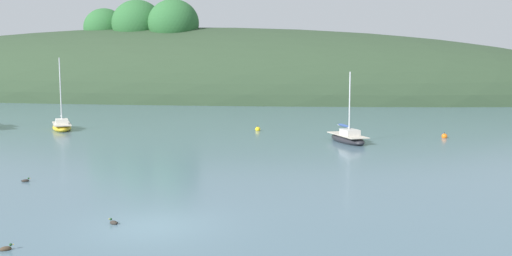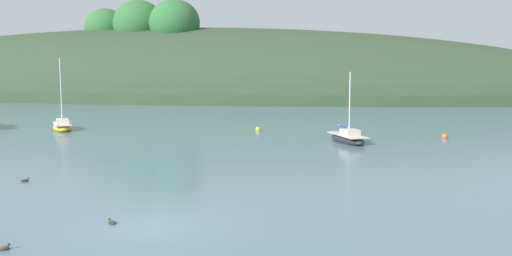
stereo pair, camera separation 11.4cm
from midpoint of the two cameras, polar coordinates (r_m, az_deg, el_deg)
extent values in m
plane|color=slate|center=(19.58, -10.51, -10.11)|extent=(400.00, 400.00, 0.00)
ellipsoid|color=#2D422B|center=(96.41, -8.97, 3.16)|extent=(150.00, 36.00, 23.93)
ellipsoid|color=#2D6633|center=(99.06, -15.36, 10.06)|extent=(7.22, 6.56, 6.56)
ellipsoid|color=#2D6633|center=(94.60, -12.12, 10.60)|extent=(8.56, 7.78, 7.78)
ellipsoid|color=#2D6633|center=(90.77, -8.47, 10.80)|extent=(8.27, 7.52, 7.52)
ellipsoid|color=#232328|center=(40.42, 9.62, -1.19)|extent=(3.40, 4.75, 0.73)
cube|color=beige|center=(40.38, 9.62, -0.73)|extent=(3.12, 4.37, 0.06)
cube|color=beige|center=(40.03, 9.86, -0.47)|extent=(1.54, 1.74, 0.45)
cylinder|color=silver|center=(39.96, 9.83, 2.50)|extent=(0.09, 0.09, 4.60)
cylinder|color=silver|center=(40.96, 9.20, 0.19)|extent=(0.91, 1.74, 0.07)
ellipsoid|color=#2D4784|center=(40.96, 9.20, 0.26)|extent=(0.99, 1.73, 0.20)
ellipsoid|color=gold|center=(50.50, -19.49, 0.06)|extent=(3.71, 4.62, 0.72)
cube|color=beige|center=(50.47, -19.51, 0.43)|extent=(3.42, 4.25, 0.06)
cube|color=silver|center=(50.09, -19.49, 0.64)|extent=(1.61, 1.75, 0.45)
cylinder|color=silver|center=(50.04, -19.62, 3.65)|extent=(0.09, 0.09, 5.70)
cylinder|color=silver|center=(51.13, -19.57, 1.14)|extent=(1.08, 1.63, 0.07)
sphere|color=yellow|center=(46.84, 0.29, -0.14)|extent=(0.44, 0.44, 0.44)
cylinder|color=black|center=(46.81, 0.29, 0.19)|extent=(0.04, 0.04, 0.10)
sphere|color=orange|center=(44.63, 19.16, -0.84)|extent=(0.44, 0.44, 0.44)
cylinder|color=black|center=(44.59, 19.17, -0.49)|extent=(0.04, 0.04, 0.10)
ellipsoid|color=#473828|center=(18.60, -24.66, -11.37)|extent=(0.38, 0.35, 0.16)
sphere|color=#1E4723|center=(18.57, -24.23, -11.02)|extent=(0.09, 0.09, 0.09)
cone|color=gold|center=(18.57, -24.02, -11.02)|extent=(0.06, 0.06, 0.04)
ellipsoid|color=#2D2823|center=(20.23, -14.62, -9.54)|extent=(0.38, 0.30, 0.16)
sphere|color=#1E4723|center=(20.30, -14.91, -9.16)|extent=(0.09, 0.09, 0.09)
cone|color=gold|center=(20.35, -15.03, -9.14)|extent=(0.06, 0.05, 0.04)
cone|color=#2D2823|center=(20.11, -14.33, -9.53)|extent=(0.10, 0.09, 0.08)
ellipsoid|color=#2D2823|center=(28.69, -22.86, -5.09)|extent=(0.38, 0.34, 0.16)
sphere|color=#1E4723|center=(28.67, -22.58, -4.86)|extent=(0.09, 0.09, 0.09)
cone|color=gold|center=(28.67, -22.45, -4.87)|extent=(0.06, 0.05, 0.04)
cone|color=#2D2823|center=(28.68, -23.17, -5.04)|extent=(0.10, 0.10, 0.08)
camera|label=1|loc=(0.06, -89.92, 0.01)|focal=38.34mm
camera|label=2|loc=(0.06, 90.08, -0.01)|focal=38.34mm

